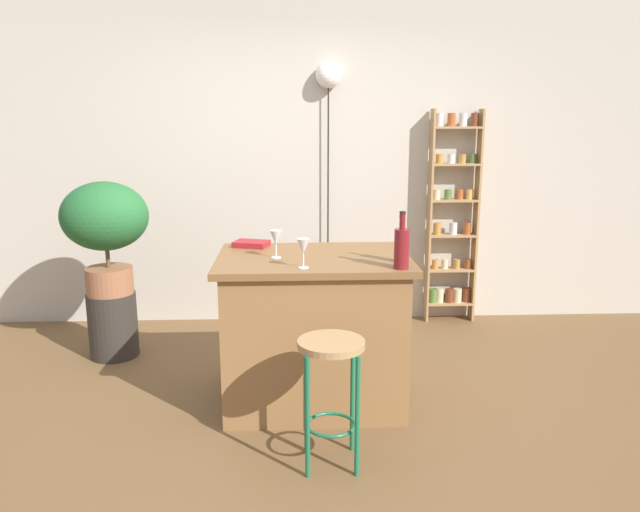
{
  "coord_description": "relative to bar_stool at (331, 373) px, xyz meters",
  "views": [
    {
      "loc": [
        -0.12,
        -3.23,
        1.72
      ],
      "look_at": [
        0.05,
        0.55,
        0.86
      ],
      "focal_mm": 34.31,
      "sensor_mm": 36.0,
      "label": 1
    }
  ],
  "objects": [
    {
      "name": "ground",
      "position": [
        -0.06,
        0.42,
        -0.49
      ],
      "size": [
        12.0,
        12.0,
        0.0
      ],
      "primitive_type": "plane",
      "color": "brown"
    },
    {
      "name": "back_wall",
      "position": [
        -0.06,
        2.37,
        0.91
      ],
      "size": [
        6.4,
        0.1,
        2.8
      ],
      "primitive_type": "cube",
      "color": "#BCB2A3",
      "rests_on": "ground"
    },
    {
      "name": "kitchen_counter",
      "position": [
        -0.06,
        0.72,
        -0.03
      ],
      "size": [
        1.14,
        0.82,
        0.92
      ],
      "color": "olive",
      "rests_on": "ground"
    },
    {
      "name": "bar_stool",
      "position": [
        0.0,
        0.0,
        0.0
      ],
      "size": [
        0.33,
        0.33,
        0.66
      ],
      "color": "#196642",
      "rests_on": "ground"
    },
    {
      "name": "spice_shelf",
      "position": [
        1.17,
        2.23,
        0.38
      ],
      "size": [
        0.42,
        0.14,
        1.8
      ],
      "color": "#A87F51",
      "rests_on": "ground"
    },
    {
      "name": "plant_stool",
      "position": [
        -1.51,
        1.52,
        -0.25
      ],
      "size": [
        0.35,
        0.35,
        0.48
      ],
      "primitive_type": "cylinder",
      "color": "#2D2823",
      "rests_on": "ground"
    },
    {
      "name": "potted_plant",
      "position": [
        -1.51,
        1.52,
        0.5
      ],
      "size": [
        0.61,
        0.55,
        0.81
      ],
      "color": "#935B3D",
      "rests_on": "plant_stool"
    },
    {
      "name": "bottle_soda_blue",
      "position": [
        0.41,
        0.4,
        0.55
      ],
      "size": [
        0.08,
        0.08,
        0.31
      ],
      "color": "maroon",
      "rests_on": "kitchen_counter"
    },
    {
      "name": "bottle_spirits_clear",
      "position": [
        0.43,
        0.56,
        0.53
      ],
      "size": [
        0.06,
        0.06,
        0.27
      ],
      "color": "navy",
      "rests_on": "kitchen_counter"
    },
    {
      "name": "wine_glass_left",
      "position": [
        -0.28,
        0.69,
        0.55
      ],
      "size": [
        0.07,
        0.07,
        0.16
      ],
      "color": "silver",
      "rests_on": "kitchen_counter"
    },
    {
      "name": "wine_glass_center",
      "position": [
        -0.13,
        0.43,
        0.55
      ],
      "size": [
        0.07,
        0.07,
        0.16
      ],
      "color": "silver",
      "rests_on": "kitchen_counter"
    },
    {
      "name": "cookbook",
      "position": [
        -0.45,
        1.02,
        0.45
      ],
      "size": [
        0.25,
        0.21,
        0.03
      ],
      "primitive_type": "cube",
      "rotation": [
        0.0,
        0.0,
        -0.31
      ],
      "color": "maroon",
      "rests_on": "kitchen_counter"
    },
    {
      "name": "pendant_globe_light",
      "position": [
        0.11,
        2.26,
        1.53
      ],
      "size": [
        0.21,
        0.21,
        2.16
      ],
      "color": "black",
      "rests_on": "ground"
    }
  ]
}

